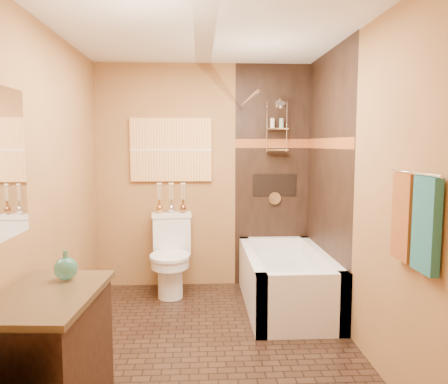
{
  "coord_description": "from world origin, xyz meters",
  "views": [
    {
      "loc": [
        -0.05,
        -3.42,
        1.61
      ],
      "look_at": [
        0.16,
        0.4,
        1.19
      ],
      "focal_mm": 35.0,
      "sensor_mm": 36.0,
      "label": 1
    }
  ],
  "objects": [
    {
      "name": "floor",
      "position": [
        0.0,
        0.0,
        0.0
      ],
      "size": [
        3.0,
        3.0,
        0.0
      ],
      "primitive_type": "plane",
      "color": "black",
      "rests_on": "ground"
    },
    {
      "name": "wall_left",
      "position": [
        -1.2,
        0.0,
        1.25
      ],
      "size": [
        0.02,
        3.0,
        2.5
      ],
      "primitive_type": "cube",
      "color": "#AB7442",
      "rests_on": "floor"
    },
    {
      "name": "wall_right",
      "position": [
        1.2,
        0.0,
        1.25
      ],
      "size": [
        0.02,
        3.0,
        2.5
      ],
      "primitive_type": "cube",
      "color": "#AB7442",
      "rests_on": "floor"
    },
    {
      "name": "wall_back",
      "position": [
        0.0,
        1.5,
        1.25
      ],
      "size": [
        2.4,
        0.02,
        2.5
      ],
      "primitive_type": "cube",
      "color": "#AB7442",
      "rests_on": "floor"
    },
    {
      "name": "wall_front",
      "position": [
        0.0,
        -1.5,
        1.25
      ],
      "size": [
        2.4,
        0.02,
        2.5
      ],
      "primitive_type": "cube",
      "color": "#AB7442",
      "rests_on": "floor"
    },
    {
      "name": "ceiling",
      "position": [
        0.0,
        0.0,
        2.5
      ],
      "size": [
        3.0,
        3.0,
        0.0
      ],
      "primitive_type": "plane",
      "color": "silver",
      "rests_on": "wall_back"
    },
    {
      "name": "alcove_tile_back",
      "position": [
        0.78,
        1.49,
        1.25
      ],
      "size": [
        0.85,
        0.01,
        2.5
      ],
      "primitive_type": "cube",
      "color": "black",
      "rests_on": "wall_back"
    },
    {
      "name": "alcove_tile_right",
      "position": [
        1.19,
        0.75,
        1.25
      ],
      "size": [
        0.01,
        1.5,
        2.5
      ],
      "primitive_type": "cube",
      "color": "black",
      "rests_on": "wall_right"
    },
    {
      "name": "mosaic_band_back",
      "position": [
        0.78,
        1.48,
        1.62
      ],
      "size": [
        0.85,
        0.01,
        0.1
      ],
      "primitive_type": "cube",
      "color": "maroon",
      "rests_on": "alcove_tile_back"
    },
    {
      "name": "mosaic_band_right",
      "position": [
        1.18,
        0.75,
        1.62
      ],
      "size": [
        0.01,
        1.5,
        0.1
      ],
      "primitive_type": "cube",
      "color": "maroon",
      "rests_on": "alcove_tile_right"
    },
    {
      "name": "alcove_niche",
      "position": [
        0.8,
        1.48,
        1.15
      ],
      "size": [
        0.5,
        0.01,
        0.25
      ],
      "primitive_type": "cube",
      "color": "black",
      "rests_on": "alcove_tile_back"
    },
    {
      "name": "shower_fixtures",
      "position": [
        0.8,
        1.38,
        1.67
      ],
      "size": [
        0.24,
        0.33,
        1.16
      ],
      "color": "silver",
      "rests_on": "floor"
    },
    {
      "name": "curtain_rod",
      "position": [
        0.4,
        0.75,
        2.02
      ],
      "size": [
        0.03,
        1.55,
        0.03
      ],
      "primitive_type": "cylinder",
      "rotation": [
        1.57,
        0.0,
        0.0
      ],
      "color": "silver",
      "rests_on": "wall_back"
    },
    {
      "name": "towel_bar",
      "position": [
        1.15,
        -1.05,
        1.45
      ],
      "size": [
        0.02,
        0.55,
        0.02
      ],
      "primitive_type": "cylinder",
      "rotation": [
        1.57,
        0.0,
        0.0
      ],
      "color": "silver",
      "rests_on": "wall_right"
    },
    {
      "name": "towel_teal",
      "position": [
        1.16,
        -1.18,
        1.18
      ],
      "size": [
        0.05,
        0.22,
        0.52
      ],
      "primitive_type": "cube",
      "color": "#1D5D60",
      "rests_on": "towel_bar"
    },
    {
      "name": "towel_rust",
      "position": [
        1.16,
        -0.92,
        1.18
      ],
      "size": [
        0.05,
        0.22,
        0.52
      ],
      "primitive_type": "cube",
      "color": "brown",
      "rests_on": "towel_bar"
    },
    {
      "name": "sunset_painting",
      "position": [
        -0.37,
        1.48,
        1.55
      ],
      "size": [
        0.9,
        0.04,
        0.7
      ],
      "primitive_type": "cube",
      "color": "orange",
      "rests_on": "wall_back"
    },
    {
      "name": "bathtub",
      "position": [
        0.8,
        0.75,
        0.22
      ],
      "size": [
        0.8,
        1.5,
        0.55
      ],
      "color": "white",
      "rests_on": "floor"
    },
    {
      "name": "toilet",
      "position": [
        -0.37,
        1.2,
        0.43
      ],
      "size": [
        0.45,
        0.65,
        0.85
      ],
      "rotation": [
        0.0,
        0.0,
        0.09
      ],
      "color": "white",
      "rests_on": "floor"
    },
    {
      "name": "vanity",
      "position": [
        -0.92,
        -1.0,
        0.39
      ],
      "size": [
        0.6,
        0.92,
        0.78
      ],
      "rotation": [
        0.0,
        0.0,
        -0.07
      ],
      "color": "black",
      "rests_on": "floor"
    },
    {
      "name": "teal_bottle",
      "position": [
        -0.87,
        -0.77,
        0.87
      ],
      "size": [
        0.15,
        0.15,
        0.22
      ],
      "primitive_type": null,
      "rotation": [
        0.0,
        0.0,
        -0.06
      ],
      "color": "#2A7F6F",
      "rests_on": "vanity"
    },
    {
      "name": "bud_vases",
      "position": [
        -0.37,
        1.39,
        1.03
      ],
      "size": [
        0.33,
        0.07,
        0.32
      ],
      "color": "#C2863C",
      "rests_on": "toilet"
    }
  ]
}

